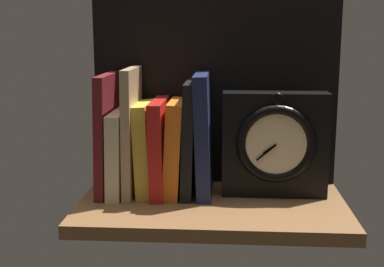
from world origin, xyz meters
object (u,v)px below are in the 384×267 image
Objects in this scene: book_yellow_seinlanguage at (145,148)px; book_tan_shortstories at (132,131)px; book_cream_twain at (120,152)px; framed_clock at (275,144)px; book_maroon_dawkins at (107,134)px; book_black_skeptic at (189,138)px; book_orange_pandolfini at (175,147)px; book_navy_bierce at (203,135)px; book_red_requiem at (160,147)px.

book_tan_shortstories is at bearing 180.00° from book_yellow_seinlanguage.
book_cream_twain is 0.66× the size of book_tan_shortstories.
book_tan_shortstories is 29.04cm from framed_clock.
book_maroon_dawkins is 1.31× the size of book_yellow_seinlanguage.
book_yellow_seinlanguage is 0.88× the size of framed_clock.
book_black_skeptic is at bearing 0.00° from book_cream_twain.
book_tan_shortstories reaches higher than book_orange_pandolfini.
book_tan_shortstories is 4.39cm from book_yellow_seinlanguage.
book_maroon_dawkins is 17.00cm from book_black_skeptic.
book_red_requiem is at bearing 180.00° from book_navy_bierce.
book_red_requiem and book_orange_pandolfini have the same top height.
book_orange_pandolfini is 20.17cm from framed_clock.
framed_clock is at bearing -0.63° from book_yellow_seinlanguage.
book_tan_shortstories is at bearing -180.00° from book_red_requiem.
book_tan_shortstories is at bearing 180.00° from book_black_skeptic.
book_orange_pandolfini is at bearing 0.00° from book_maroon_dawkins.
book_cream_twain is 0.69× the size of book_navy_bierce.
book_yellow_seinlanguage is 3.05cm from book_red_requiem.
book_cream_twain is 0.80× the size of framed_clock.
book_tan_shortstories is 1.34× the size of book_red_requiem.
book_maroon_dawkins is 11.18cm from book_red_requiem.
book_cream_twain is (2.64, 0.00, -3.70)cm from book_maroon_dawkins.
book_tan_shortstories reaches higher than book_navy_bierce.
book_black_skeptic is (11.77, 0.00, -1.36)cm from book_tan_shortstories.
book_tan_shortstories is 1.34× the size of book_orange_pandolfini.
book_tan_shortstories is 11.84cm from book_black_skeptic.
book_navy_bierce reaches higher than book_black_skeptic.
book_navy_bierce is at bearing 0.00° from book_cream_twain.
book_maroon_dawkins is 1.28× the size of book_orange_pandolfini.
book_black_skeptic is 1.08× the size of framed_clock.
book_red_requiem is (10.88, 0.00, -2.58)cm from book_maroon_dawkins.
book_cream_twain is 11.45cm from book_orange_pandolfini.
book_black_skeptic reaches higher than book_red_requiem.
book_tan_shortstories is 1.12× the size of book_black_skeptic.
framed_clock is (17.19, -0.29, -0.85)cm from book_black_skeptic.
book_tan_shortstories reaches higher than framed_clock.
book_navy_bierce reaches higher than book_orange_pandolfini.
book_yellow_seinlanguage is 12.30cm from book_navy_bierce.
book_red_requiem is at bearing 0.00° from book_maroon_dawkins.
book_maroon_dawkins reaches higher than book_cream_twain.
book_black_skeptic reaches higher than book_cream_twain.
book_yellow_seinlanguage is 26.37cm from framed_clock.
book_tan_shortstories is (2.58, 0.00, 4.35)cm from book_cream_twain.
book_tan_shortstories is 6.52cm from book_red_requiem.
book_red_requiem is 3.16cm from book_orange_pandolfini.
book_orange_pandolfini is (6.20, 0.00, 0.23)cm from book_yellow_seinlanguage.
book_black_skeptic is (2.95, 0.00, 1.93)cm from book_orange_pandolfini.
book_red_requiem is at bearing 180.00° from book_black_skeptic.
book_cream_twain is at bearing -180.00° from book_red_requiem.
book_tan_shortstories is 1.05× the size of book_navy_bierce.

